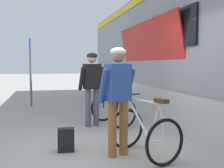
# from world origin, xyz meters

# --- Properties ---
(ground_plane) EXTENTS (80.00, 80.00, 0.00)m
(ground_plane) POSITION_xyz_m (0.00, 0.00, 0.00)
(ground_plane) COLOR #A09E99
(cyclist_near_in_blue) EXTENTS (0.66, 0.44, 1.76)m
(cyclist_near_in_blue) POSITION_xyz_m (0.10, -0.25, 1.05)
(cyclist_near_in_blue) COLOR #935B2D
(cyclist_near_in_blue) RESTS_ON ground
(cyclist_far_in_dark) EXTENTS (0.66, 0.45, 1.76)m
(cyclist_far_in_dark) POSITION_xyz_m (0.05, 2.02, 1.05)
(cyclist_far_in_dark) COLOR #4C515B
(cyclist_far_in_dark) RESTS_ON ground
(bicycle_near_white) EXTENTS (0.99, 1.23, 0.99)m
(bicycle_near_white) POSITION_xyz_m (0.50, -0.40, 0.40)
(bicycle_near_white) COLOR black
(bicycle_near_white) RESTS_ON ground
(bicycle_far_black) EXTENTS (0.96, 1.21, 0.99)m
(bicycle_far_black) POSITION_xyz_m (0.57, 2.05, 0.40)
(bicycle_far_black) COLOR black
(bicycle_far_black) RESTS_ON ground
(backpack_on_platform) EXTENTS (0.29, 0.20, 0.40)m
(backpack_on_platform) POSITION_xyz_m (-0.71, 0.17, 0.20)
(backpack_on_platform) COLOR black
(backpack_on_platform) RESTS_ON ground
(platform_sign_post) EXTENTS (0.08, 0.70, 2.40)m
(platform_sign_post) POSITION_xyz_m (-1.52, 5.84, 1.62)
(platform_sign_post) COLOR #595B60
(platform_sign_post) RESTS_ON ground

